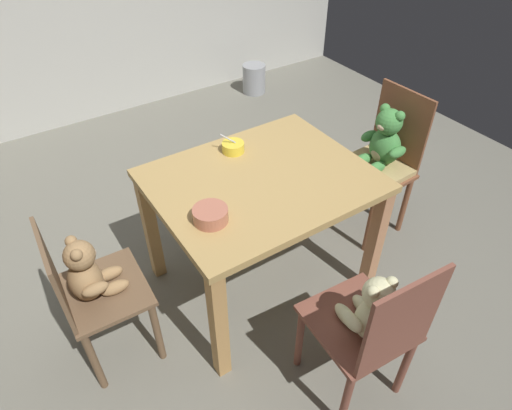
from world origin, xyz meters
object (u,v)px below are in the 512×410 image
at_px(dining_table, 261,197).
at_px(teddy_chair_near_right, 382,153).
at_px(teddy_chair_near_front, 371,320).
at_px(porridge_bowl_yellow_far_center, 233,147).
at_px(porridge_bowl_terracotta_near_left, 210,215).
at_px(metal_pail, 254,79).
at_px(teddy_chair_near_left, 90,283).

height_order(dining_table, teddy_chair_near_right, teddy_chair_near_right).
height_order(teddy_chair_near_front, porridge_bowl_yellow_far_center, teddy_chair_near_front).
distance_m(porridge_bowl_terracotta_near_left, porridge_bowl_yellow_far_center, 0.56).
height_order(teddy_chair_near_right, metal_pail, teddy_chair_near_right).
bearing_deg(porridge_bowl_terracotta_near_left, teddy_chair_near_front, -61.77).
xyz_separation_m(porridge_bowl_yellow_far_center, metal_pail, (1.35, 1.87, -0.64)).
xyz_separation_m(teddy_chair_near_right, teddy_chair_near_left, (-1.81, 0.00, -0.04)).
bearing_deg(metal_pail, teddy_chair_near_front, -114.60).
bearing_deg(porridge_bowl_terracotta_near_left, teddy_chair_near_left, 163.13).
height_order(dining_table, teddy_chair_near_left, teddy_chair_near_left).
distance_m(teddy_chair_near_left, metal_pail, 3.13).
relative_size(dining_table, teddy_chair_near_right, 1.13).
distance_m(porridge_bowl_terracotta_near_left, metal_pail, 2.94).
bearing_deg(metal_pail, teddy_chair_near_right, -101.96).
relative_size(teddy_chair_near_front, teddy_chair_near_left, 1.09).
bearing_deg(teddy_chair_near_right, metal_pail, -104.27).
relative_size(teddy_chair_near_right, metal_pail, 3.27).
bearing_deg(teddy_chair_near_left, porridge_bowl_yellow_far_center, 17.98).
bearing_deg(teddy_chair_near_front, dining_table, 3.89).
distance_m(dining_table, teddy_chair_near_left, 0.92).
relative_size(dining_table, teddy_chair_near_left, 1.28).
distance_m(teddy_chair_near_left, porridge_bowl_yellow_far_center, 0.98).
distance_m(dining_table, porridge_bowl_yellow_far_center, 0.32).
bearing_deg(metal_pail, porridge_bowl_terracotta_near_left, -126.89).
distance_m(dining_table, teddy_chair_near_front, 0.82).
distance_m(teddy_chair_near_front, teddy_chair_near_left, 1.24).
bearing_deg(porridge_bowl_terracotta_near_left, metal_pail, 53.11).
height_order(teddy_chair_near_left, porridge_bowl_yellow_far_center, porridge_bowl_yellow_far_center).
bearing_deg(porridge_bowl_yellow_far_center, metal_pail, 54.15).
bearing_deg(dining_table, teddy_chair_near_left, 178.52).
height_order(porridge_bowl_terracotta_near_left, metal_pail, porridge_bowl_terracotta_near_left).
distance_m(teddy_chair_near_front, teddy_chair_near_right, 1.23).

